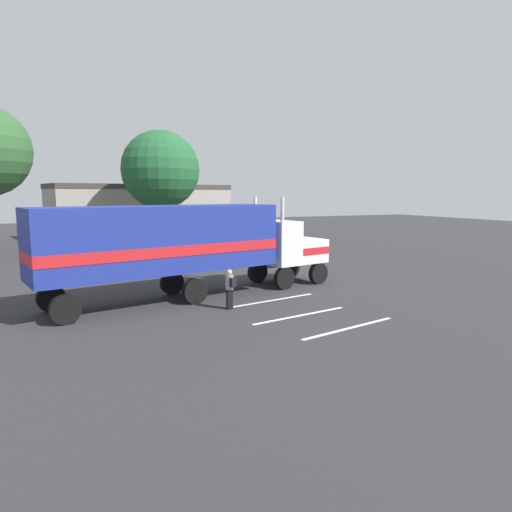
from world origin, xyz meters
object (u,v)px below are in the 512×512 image
object	(u,v)px
semi_truck	(184,242)
person_bystander	(230,288)
tree_left	(160,170)
parked_car	(129,249)

from	to	relation	value
semi_truck	person_bystander	bearing A→B (deg)	-65.89
person_bystander	tree_left	world-z (taller)	tree_left
parked_car	tree_left	bearing A→B (deg)	65.68
semi_truck	person_bystander	world-z (taller)	semi_truck
tree_left	parked_car	bearing A→B (deg)	-114.32
person_bystander	parked_car	xyz separation A→B (m)	(-1.70, 15.41, -0.09)
person_bystander	semi_truck	bearing A→B (deg)	114.11
semi_truck	person_bystander	distance (m)	3.28
person_bystander	parked_car	size ratio (longest dim) A/B	0.35
tree_left	person_bystander	bearing A→B (deg)	-96.21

